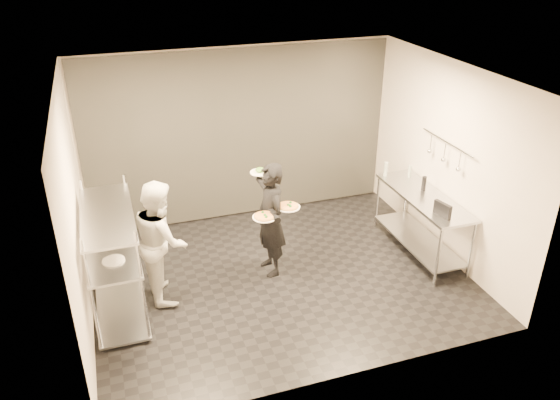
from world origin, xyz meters
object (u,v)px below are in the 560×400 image
object	(u,v)px
pos_monitor	(442,210)
pass_rack	(114,257)
bottle_clear	(410,171)
pizza_plate_far	(288,206)
chef	(161,240)
bottle_green	(386,169)
pizza_plate_near	(265,216)
salad_plate	(260,171)
prep_counter	(422,214)
bottle_dark	(424,184)
waiter	(270,220)

from	to	relation	value
pos_monitor	pass_rack	bearing A→B (deg)	158.37
bottle_clear	pizza_plate_far	bearing A→B (deg)	-164.14
pizza_plate_far	chef	bearing A→B (deg)	176.22
bottle_clear	bottle_green	bearing A→B (deg)	154.09
pizza_plate_near	salad_plate	bearing A→B (deg)	78.58
prep_counter	bottle_dark	xyz separation A→B (m)	(0.08, 0.16, 0.40)
salad_plate	bottle_clear	distance (m)	2.45
chef	waiter	bearing A→B (deg)	-90.45
pass_rack	pizza_plate_far	world-z (taller)	pass_rack
prep_counter	pizza_plate_near	distance (m)	2.44
pass_rack	chef	world-z (taller)	chef
pos_monitor	bottle_green	xyz separation A→B (m)	(-0.08, 1.42, 0.01)
chef	pizza_plate_near	world-z (taller)	chef
salad_plate	bottle_dark	size ratio (longest dim) A/B	1.26
pass_rack	waiter	world-z (taller)	waiter
chef	bottle_green	distance (m)	3.60
chef	pizza_plate_far	size ratio (longest dim) A/B	5.17
pass_rack	bottle_dark	size ratio (longest dim) A/B	7.35
waiter	salad_plate	size ratio (longest dim) A/B	5.91
prep_counter	chef	xyz separation A→B (m)	(-3.73, 0.13, 0.19)
pizza_plate_near	bottle_dark	size ratio (longest dim) A/B	1.47
waiter	chef	world-z (taller)	chef
bottle_clear	bottle_dark	world-z (taller)	bottle_dark
pos_monitor	waiter	bearing A→B (deg)	145.96
prep_counter	bottle_dark	size ratio (longest dim) A/B	8.27
bottle_green	bottle_clear	distance (m)	0.36
salad_plate	pizza_plate_near	bearing A→B (deg)	-101.42
prep_counter	pizza_plate_far	bearing A→B (deg)	179.51
pizza_plate_near	prep_counter	bearing A→B (deg)	0.86
pizza_plate_near	bottle_green	bearing A→B (deg)	20.72
pizza_plate_near	bottle_clear	bearing A→B (deg)	14.95
pizza_plate_near	salad_plate	distance (m)	0.70
waiter	pos_monitor	size ratio (longest dim) A/B	5.96
bottle_green	bottle_dark	size ratio (longest dim) A/B	1.02
chef	pizza_plate_far	bearing A→B (deg)	-96.68
pass_rack	pos_monitor	size ratio (longest dim) A/B	5.87
chef	bottle_clear	bearing A→B (deg)	-85.32
chef	prep_counter	bearing A→B (deg)	-94.86
pizza_plate_far	pos_monitor	distance (m)	2.04
bottle_green	waiter	bearing A→B (deg)	-163.53
pizza_plate_near	pizza_plate_far	world-z (taller)	pizza_plate_far
waiter	bottle_green	distance (m)	2.16
salad_plate	pos_monitor	size ratio (longest dim) A/B	1.01
bottle_green	pizza_plate_far	bearing A→B (deg)	-157.27
chef	bottle_clear	world-z (taller)	chef
pizza_plate_far	pizza_plate_near	bearing A→B (deg)	-171.10
pass_rack	chef	size ratio (longest dim) A/B	0.98
pizza_plate_far	salad_plate	world-z (taller)	salad_plate
prep_counter	pos_monitor	size ratio (longest dim) A/B	6.60
salad_plate	bottle_green	size ratio (longest dim) A/B	1.24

